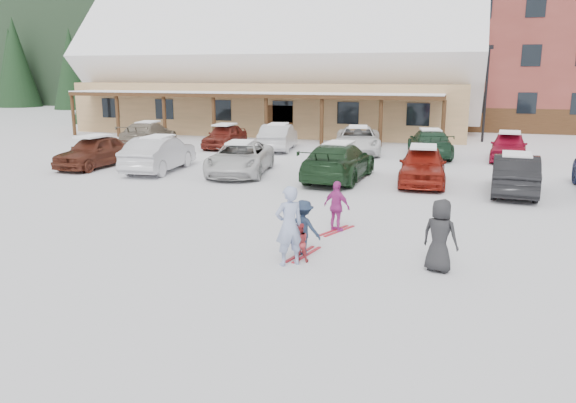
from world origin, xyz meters
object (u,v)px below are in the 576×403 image
(day_lodge, at_px, (275,78))
(bystander_dark, at_px, (440,236))
(child_magenta, at_px, (337,207))
(parked_car_12, at_px, (509,146))
(parked_car_10, at_px, (358,140))
(parked_car_1, at_px, (159,154))
(parked_car_8, at_px, (225,136))
(parked_car_9, at_px, (278,137))
(parked_car_7, at_px, (148,135))
(lamp_post, at_px, (486,88))
(parked_car_11, at_px, (430,143))
(toddler_red, at_px, (299,243))
(parked_car_3, at_px, (339,162))
(parked_car_2, at_px, (240,158))
(parked_car_0, at_px, (94,152))
(child_navy, at_px, (303,228))
(parked_car_4, at_px, (423,165))
(adult_skier, at_px, (289,226))
(parked_car_5, at_px, (515,174))

(day_lodge, relative_size, bystander_dark, 17.61)
(child_magenta, height_order, parked_car_12, parked_car_12)
(parked_car_10, bearing_deg, parked_car_1, -141.76)
(bystander_dark, relative_size, parked_car_8, 0.41)
(day_lodge, height_order, parked_car_12, day_lodge)
(parked_car_1, distance_m, parked_car_9, 8.72)
(parked_car_7, bearing_deg, lamp_post, -165.23)
(child_magenta, distance_m, parked_car_10, 15.74)
(parked_car_1, distance_m, parked_car_7, 8.67)
(parked_car_8, bearing_deg, parked_car_11, -2.30)
(toddler_red, height_order, parked_car_3, parked_car_3)
(day_lodge, xyz_separation_m, parked_car_8, (0.36, -10.44, -3.25))
(parked_car_2, bearing_deg, parked_car_11, 35.55)
(day_lodge, bearing_deg, bystander_dark, -64.99)
(toddler_red, bearing_deg, lamp_post, -126.84)
(day_lodge, distance_m, parked_car_1, 18.94)
(parked_car_0, bearing_deg, child_navy, -33.77)
(parked_car_4, distance_m, parked_car_10, 8.80)
(adult_skier, relative_size, parked_car_1, 0.39)
(parked_car_11, distance_m, parked_car_12, 3.86)
(child_navy, relative_size, parked_car_5, 0.31)
(lamp_post, height_order, adult_skier, lamp_post)
(parked_car_11, bearing_deg, toddler_red, 74.41)
(lamp_post, xyz_separation_m, child_magenta, (-4.53, -23.02, -2.68))
(lamp_post, xyz_separation_m, parked_car_1, (-14.23, -15.71, -2.61))
(day_lodge, bearing_deg, parked_car_12, -33.98)
(lamp_post, xyz_separation_m, parked_car_8, (-14.58, -7.49, -2.70))
(adult_skier, height_order, parked_car_4, adult_skier)
(child_navy, bearing_deg, parked_car_8, -48.45)
(parked_car_1, bearing_deg, parked_car_0, -5.64)
(parked_car_0, distance_m, parked_car_11, 16.80)
(bystander_dark, xyz_separation_m, parked_car_3, (-4.42, 10.05, -0.06))
(day_lodge, relative_size, parked_car_5, 6.57)
(parked_car_5, bearing_deg, parked_car_10, -46.24)
(parked_car_1, distance_m, parked_car_8, 8.23)
(child_magenta, xyz_separation_m, parked_car_1, (-9.70, 7.31, 0.07))
(parked_car_4, distance_m, parked_car_8, 14.19)
(parked_car_9, xyz_separation_m, parked_car_11, (8.41, -0.21, -0.03))
(bystander_dark, bearing_deg, parked_car_4, -63.10)
(child_navy, xyz_separation_m, parked_car_5, (5.50, 9.09, 0.05))
(child_navy, relative_size, child_magenta, 0.96)
(child_navy, xyz_separation_m, parked_car_3, (-1.23, 9.83, 0.09))
(day_lodge, xyz_separation_m, parked_car_3, (8.86, -18.42, -3.17))
(toddler_red, distance_m, parked_car_0, 16.36)
(parked_car_3, height_order, parked_car_11, parked_car_3)
(parked_car_12, bearing_deg, adult_skier, -103.42)
(parked_car_2, distance_m, parked_car_9, 7.87)
(parked_car_1, bearing_deg, parked_car_11, -149.85)
(parked_car_7, bearing_deg, parked_car_11, 173.48)
(bystander_dark, xyz_separation_m, parked_car_2, (-8.81, 10.17, -0.12))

